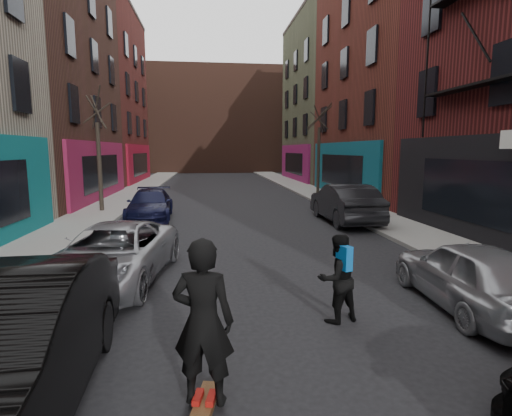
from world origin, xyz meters
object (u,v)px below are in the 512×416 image
object	(u,v)px
pedestrian	(337,278)
tree_right_far	(319,142)
parked_left_end	(150,205)
parked_right_end	(345,203)
skateboard	(205,405)
tree_left_far	(98,142)
parked_left_far	(113,254)
parked_right_far	(472,274)
skateboarder	(203,322)

from	to	relation	value
pedestrian	tree_right_far	bearing A→B (deg)	-121.94
parked_left_end	parked_right_end	size ratio (longest dim) A/B	0.91
skateboard	pedestrian	world-z (taller)	pedestrian
tree_left_far	parked_right_end	world-z (taller)	tree_left_far
tree_right_far	skateboard	size ratio (longest dim) A/B	8.50
tree_left_far	pedestrian	bearing A→B (deg)	-61.12
parked_left_far	tree_right_far	bearing A→B (deg)	68.00
parked_right_end	skateboard	distance (m)	13.02
parked_left_end	tree_left_far	bearing A→B (deg)	137.46
tree_right_far	parked_right_end	distance (m)	10.33
parked_right_far	parked_right_end	bearing A→B (deg)	-91.34
tree_left_far	skateboard	distance (m)	16.61
skateboard	skateboarder	size ratio (longest dim) A/B	0.41
tree_right_far	parked_left_end	bearing A→B (deg)	-140.15
skateboarder	parked_right_far	bearing A→B (deg)	-141.80
parked_right_far	pedestrian	xyz separation A→B (m)	(-2.73, -0.26, 0.13)
parked_right_end	pedestrian	size ratio (longest dim) A/B	3.12
tree_right_far	parked_left_end	xyz separation A→B (m)	(-9.81, -8.18, -2.88)
parked_right_far	tree_right_far	bearing A→B (deg)	-93.78
tree_left_far	pedestrian	xyz separation A→B (m)	(7.34, -13.30, -2.58)
tree_left_far	pedestrian	world-z (taller)	tree_left_far
parked_left_far	parked_right_far	distance (m)	7.54
parked_right_far	skateboarder	distance (m)	5.61
pedestrian	parked_right_end	bearing A→B (deg)	-127.32
tree_left_far	parked_left_end	distance (m)	4.35
tree_left_far	skateboarder	bearing A→B (deg)	-72.01
tree_right_far	pedestrian	size ratio (longest dim) A/B	4.32
tree_right_far	parked_right_far	xyz separation A→B (m)	(-2.33, -19.05, -2.86)
parked_right_end	pedestrian	distance (m)	10.08
skateboarder	skateboard	bearing A→B (deg)	-0.00
tree_left_far	parked_right_end	distance (m)	11.75
parked_left_far	parked_left_end	distance (m)	8.46
skateboard	parked_left_far	bearing A→B (deg)	125.93
parked_left_far	parked_right_far	xyz separation A→B (m)	(7.14, -2.41, 0.01)
parked_left_far	skateboard	world-z (taller)	parked_left_far
tree_left_far	tree_right_far	xyz separation A→B (m)	(12.40, 6.00, 0.15)
parked_left_end	skateboard	size ratio (longest dim) A/B	5.59
skateboard	skateboarder	world-z (taller)	skateboarder
skateboarder	pedestrian	xyz separation A→B (m)	(2.31, 2.17, -0.28)
tree_right_far	skateboard	world-z (taller)	tree_right_far
skateboard	pedestrian	size ratio (longest dim) A/B	0.51
skateboarder	parked_right_end	bearing A→B (deg)	-103.89
tree_left_far	skateboard	xyz separation A→B (m)	(5.03, -15.48, -3.33)
tree_right_far	parked_left_far	xyz separation A→B (m)	(-9.47, -16.64, -2.87)
skateboarder	tree_left_far	bearing A→B (deg)	-59.52
parked_left_far	pedestrian	distance (m)	5.16
parked_left_end	pedestrian	distance (m)	12.09
tree_right_far	skateboard	xyz separation A→B (m)	(-7.37, -21.48, -3.48)
skateboard	pedestrian	bearing A→B (deg)	55.71
parked_left_end	skateboarder	bearing A→B (deg)	-82.06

